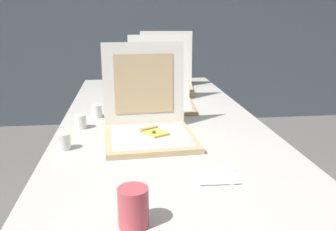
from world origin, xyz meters
name	(u,v)px	position (x,y,z in m)	size (l,w,h in m)	color
wall_back	(138,8)	(0.00, 3.06, 1.30)	(10.00, 0.10, 2.60)	#4C5660
table	(160,126)	(0.00, 0.62, 0.70)	(0.96, 2.26, 0.74)	beige
pizza_box_front	(149,125)	(-0.08, 0.33, 0.80)	(0.39, 0.41, 0.39)	tan
pizza_box_middle	(160,96)	(0.03, 0.87, 0.80)	(0.39, 0.42, 0.39)	tan
pizza_box_back	(166,82)	(0.11, 1.30, 0.80)	(0.41, 0.42, 0.39)	tan
cup_white_far	(116,96)	(-0.23, 1.01, 0.77)	(0.05, 0.05, 0.06)	white
cup_white_near_center	(80,122)	(-0.38, 0.49, 0.77)	(0.05, 0.05, 0.06)	white
cup_white_mid	(96,111)	(-0.32, 0.67, 0.77)	(0.05, 0.05, 0.06)	white
cup_white_near_left	(64,142)	(-0.41, 0.23, 0.77)	(0.05, 0.05, 0.06)	white
cup_printed_front	(133,207)	(-0.16, -0.32, 0.79)	(0.08, 0.08, 0.10)	#D14C56
napkin_pile	(216,175)	(0.11, -0.06, 0.75)	(0.16, 0.16, 0.01)	white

